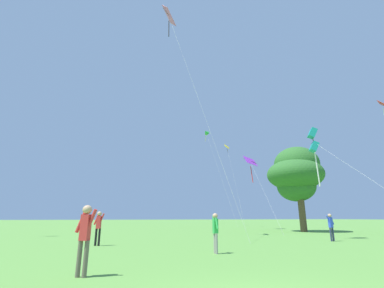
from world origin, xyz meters
TOP-DOWN VIEW (x-y plane):
  - kite_green_small at (15.56, 44.65)m, footprint 2.87×8.87m
  - kite_teal_box at (12.38, 12.43)m, footprint 3.02×10.78m
  - kite_pink_low at (1.95, 17.57)m, footprint 4.62×7.89m
  - kite_purple_streamer at (16.15, 28.67)m, footprint 4.82×12.45m
  - kite_yellow_diamond at (16.65, 37.04)m, footprint 1.05×5.74m
  - person_in_red_shirt at (-2.86, 12.55)m, footprint 0.58×0.28m
  - person_in_blue_jacket at (2.08, 7.53)m, footprint 0.23×0.54m
  - person_child_small at (11.66, 11.04)m, footprint 0.55×0.23m
  - person_with_spool at (-3.02, 4.23)m, footprint 0.56×0.34m
  - tree_left_oak at (17.97, 21.86)m, footprint 6.24×6.22m

SIDE VIEW (x-z plane):
  - person_in_blue_jacket at x=2.08m, z-range 0.17..1.84m
  - person_child_small at x=11.66m, z-range 0.18..1.91m
  - person_in_red_shirt at x=-2.86m, z-range 0.18..2.00m
  - person_with_spool at x=-3.02m, z-range 0.18..2.00m
  - tree_left_oak at x=17.97m, z-range 1.59..11.10m
  - kite_teal_box at x=12.38m, z-range 3.03..11.27m
  - kite_purple_streamer at x=16.15m, z-range 3.48..13.39m
  - kite_yellow_diamond at x=16.65m, z-range 5.51..19.32m
  - kite_green_small at x=15.56m, z-range 8.71..27.42m
  - kite_pink_low at x=1.95m, z-range 8.93..30.29m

